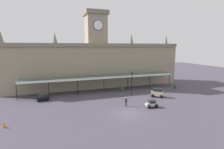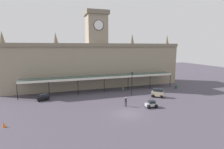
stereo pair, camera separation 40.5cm
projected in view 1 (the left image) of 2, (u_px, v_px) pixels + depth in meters
The scene contains 11 objects.
ground_plane at pixel (128, 113), 27.08m from camera, with size 140.00×140.00×0.00m, color #48424E.
station_building at pixel (96, 63), 44.94m from camera, with size 43.63×6.83×18.82m.
entrance_canopy at pixel (102, 76), 40.09m from camera, with size 35.11×3.26×3.65m.
car_beige_van at pixel (157, 93), 35.80m from camera, with size 2.54×2.48×1.77m.
car_black_estate at pixel (43, 98), 33.34m from camera, with size 2.41×1.95×1.27m.
car_silver_sedan at pixel (152, 104), 29.76m from camera, with size 2.12×1.63×1.19m.
pedestrian_crossing_forecourt at pixel (126, 101), 30.16m from camera, with size 0.35×0.34×1.67m.
victorian_lamppost at pixel (132, 81), 37.20m from camera, with size 0.30×0.30×4.97m.
traffic_cone at pixel (4, 125), 22.30m from camera, with size 0.40×0.40×0.71m, color orange.
planter_near_kerb at pixel (122, 89), 40.47m from camera, with size 0.60×0.60×0.96m.
planter_by_canopy at pixel (175, 87), 43.04m from camera, with size 0.60×0.60×0.96m.
Camera 1 is at (-10.79, -23.55, 10.24)m, focal length 28.10 mm.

